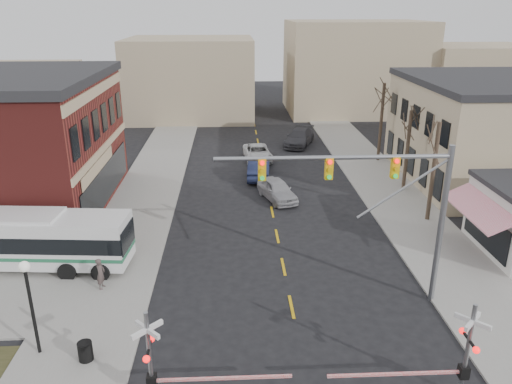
% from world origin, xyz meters
% --- Properties ---
extents(ground, '(160.00, 160.00, 0.00)m').
position_xyz_m(ground, '(0.00, 0.00, 0.00)').
color(ground, black).
rests_on(ground, ground).
extents(sidewalk_west, '(5.00, 60.00, 0.12)m').
position_xyz_m(sidewalk_west, '(-9.50, 20.00, 0.06)').
color(sidewalk_west, gray).
rests_on(sidewalk_west, ground).
extents(sidewalk_east, '(5.00, 60.00, 0.12)m').
position_xyz_m(sidewalk_east, '(9.50, 20.00, 0.06)').
color(sidewalk_east, gray).
rests_on(sidewalk_east, ground).
extents(tree_east_a, '(0.28, 0.28, 6.75)m').
position_xyz_m(tree_east_a, '(10.50, 12.00, 3.50)').
color(tree_east_a, '#382B21').
rests_on(tree_east_a, sidewalk_east).
extents(tree_east_b, '(0.28, 0.28, 6.30)m').
position_xyz_m(tree_east_b, '(10.80, 18.00, 3.27)').
color(tree_east_b, '#382B21').
rests_on(tree_east_b, sidewalk_east).
extents(tree_east_c, '(0.28, 0.28, 7.20)m').
position_xyz_m(tree_east_c, '(11.00, 26.00, 3.72)').
color(tree_east_c, '#382B21').
rests_on(tree_east_c, sidewalk_east).
extents(transit_bus, '(12.26, 3.63, 3.11)m').
position_xyz_m(transit_bus, '(-14.58, 6.66, 1.76)').
color(transit_bus, silver).
rests_on(transit_bus, ground).
extents(traffic_signal_mast, '(10.78, 0.30, 8.00)m').
position_xyz_m(traffic_signal_mast, '(4.12, 2.30, 5.78)').
color(traffic_signal_mast, gray).
rests_on(traffic_signal_mast, ground).
extents(rr_crossing_west, '(5.60, 1.36, 4.00)m').
position_xyz_m(rr_crossing_west, '(-5.39, -4.10, 1.97)').
color(rr_crossing_west, gray).
rests_on(rr_crossing_west, ground).
extents(rr_crossing_east, '(5.60, 1.36, 4.00)m').
position_xyz_m(rr_crossing_east, '(5.24, -4.18, 1.97)').
color(rr_crossing_east, gray).
rests_on(rr_crossing_east, ground).
extents(street_lamp, '(0.44, 0.44, 4.29)m').
position_xyz_m(street_lamp, '(-11.03, -1.00, 3.19)').
color(street_lamp, black).
rests_on(street_lamp, sidewalk_west).
extents(trash_bin, '(0.60, 0.60, 0.82)m').
position_xyz_m(trash_bin, '(-8.93, -1.59, 0.53)').
color(trash_bin, black).
rests_on(trash_bin, sidewalk_west).
extents(car_a, '(3.18, 4.92, 1.56)m').
position_xyz_m(car_a, '(0.56, 16.47, 0.78)').
color(car_a, '#9B9B9F').
rests_on(car_a, ground).
extents(car_b, '(2.19, 5.20, 1.67)m').
position_xyz_m(car_b, '(-0.55, 21.67, 0.83)').
color(car_b, '#171E3B').
rests_on(car_b, ground).
extents(car_c, '(2.86, 5.34, 1.42)m').
position_xyz_m(car_c, '(-0.38, 26.87, 0.71)').
color(car_c, silver).
rests_on(car_c, ground).
extents(car_d, '(4.20, 6.21, 1.67)m').
position_xyz_m(car_d, '(4.27, 32.07, 0.84)').
color(car_d, '#3D3C41').
rests_on(car_d, ground).
extents(pedestrian_near, '(0.47, 0.66, 1.67)m').
position_xyz_m(pedestrian_near, '(-9.62, 4.05, 0.96)').
color(pedestrian_near, '#4C3F3D').
rests_on(pedestrian_near, sidewalk_west).
extents(pedestrian_far, '(1.10, 1.14, 1.84)m').
position_xyz_m(pedestrian_far, '(-10.35, 7.80, 1.04)').
color(pedestrian_far, '#303254').
rests_on(pedestrian_far, sidewalk_west).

